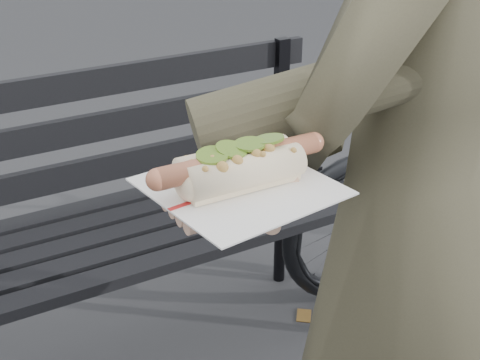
# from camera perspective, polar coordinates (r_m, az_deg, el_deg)

# --- Properties ---
(park_bench) EXTENTS (1.50, 0.44, 0.88)m
(park_bench) POSITION_cam_1_polar(r_m,az_deg,el_deg) (1.86, -12.72, -2.51)
(park_bench) COLOR black
(park_bench) RESTS_ON ground
(person) EXTENTS (0.71, 0.56, 1.69)m
(person) POSITION_cam_1_polar(r_m,az_deg,el_deg) (1.17, 14.29, -3.23)
(person) COLOR #47432F
(person) RESTS_ON ground
(held_hotdog) EXTENTS (0.63, 0.32, 0.20)m
(held_hotdog) POSITION_cam_1_polar(r_m,az_deg,el_deg) (0.90, 8.46, 6.45)
(held_hotdog) COLOR #47432F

